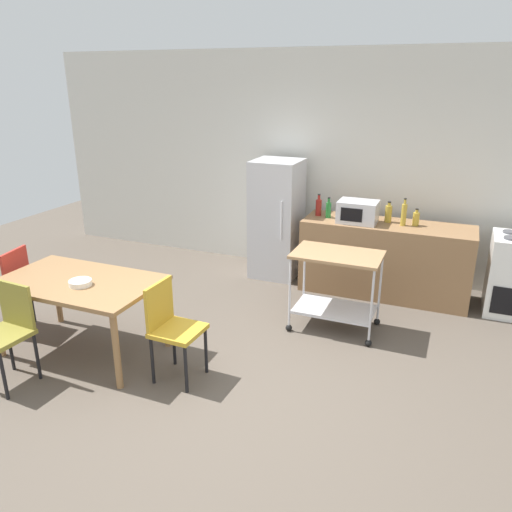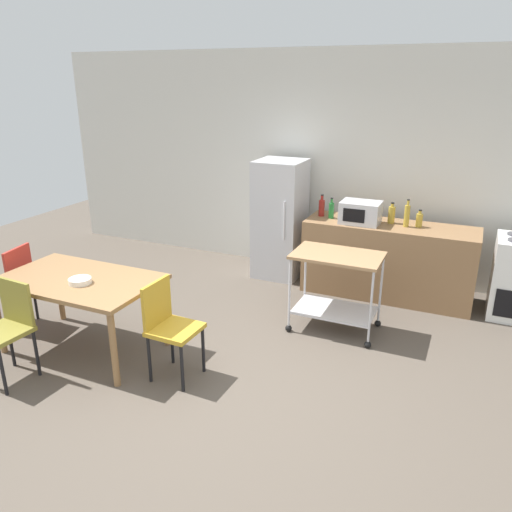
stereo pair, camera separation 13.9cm
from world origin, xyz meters
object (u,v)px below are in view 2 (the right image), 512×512
Objects in this scene: refrigerator at (280,219)px; bottle_sesame_oil at (392,214)px; bottle_wine at (419,220)px; dining_table at (79,286)px; microwave at (361,212)px; chair_mustard at (169,323)px; bottle_hot_sauce at (331,210)px; kitchen_cart at (336,279)px; bottle_soda at (407,215)px; chair_red at (12,281)px; fruit_bowl at (80,281)px; bottle_sparkling_water at (322,207)px; chair_olive at (8,324)px.

refrigerator is 6.18× the size of bottle_sesame_oil.
bottle_sesame_oil is 1.23× the size of bottle_wine.
refrigerator is 1.77m from bottle_wine.
dining_table is 3.58m from bottle_sesame_oil.
microwave is at bearing -9.49° from refrigerator.
bottle_wine is (1.73, 2.62, 0.47)m from chair_mustard.
chair_mustard is 2.71m from bottle_hot_sauce.
kitchen_cart is 1.31m from bottle_soda.
bottle_soda is at bearing 7.79° from microwave.
bottle_wine reaches higher than chair_red.
bottle_hot_sauce is at bearing -173.37° from bottle_sesame_oil.
kitchen_cart is 1.27m from bottle_hot_sauce.
chair_red is 3.26m from refrigerator.
dining_table is 1.04m from chair_red.
microwave is 2.24× the size of fruit_bowl.
chair_mustard reaches higher than fruit_bowl.
bottle_sesame_oil is at bearing 156.07° from bottle_soda.
bottle_wine is (0.66, 0.12, -0.05)m from microwave.
bottle_soda is (0.50, 1.12, 0.46)m from kitchen_cart.
microwave is at bearing -13.51° from bottle_sparkling_water.
chair_olive is at bearing -133.01° from bottle_wine.
dining_table is at bearing -136.26° from bottle_soda.
bottle_sparkling_water is at bearing 60.86° from fruit_bowl.
bottle_wine is (1.18, -0.00, -0.03)m from bottle_sparkling_water.
bottle_soda reaches higher than bottle_hot_sauce.
refrigerator is at bearing 178.05° from bottle_wine.
dining_table is 2.82m from refrigerator.
chair_red is 3.26× the size of bottle_sparkling_water.
bottle_sesame_oil reaches higher than bottle_wine.
microwave reaches higher than bottle_sesame_oil.
dining_table is 3.25m from microwave.
bottle_soda is at bearing 65.93° from kitchen_cart.
bottle_sparkling_water is (1.82, 3.21, 0.49)m from chair_olive.
refrigerator reaches higher than bottle_sparkling_water.
chair_red is 0.98× the size of kitchen_cart.
refrigerator is 7.59× the size of bottle_wine.
bottle_hot_sauce is 3.08m from fruit_bowl.
microwave is (0.52, -0.12, 0.02)m from bottle_sparkling_water.
microwave is at bearing -10.75° from bottle_hot_sauce.
kitchen_cart is at bearing -65.32° from bottle_sparkling_water.
microwave is (2.34, 3.09, 0.51)m from chair_olive.
bottle_sparkling_water is 0.85m from bottle_sesame_oil.
bottle_wine is (0.14, 0.05, -0.05)m from bottle_soda.
chair_red is at bearing 140.79° from chair_olive.
dining_table is 5.85× the size of bottle_hot_sauce.
refrigerator is 1.70× the size of kitchen_cart.
fruit_bowl is at bearing -130.98° from bottle_sesame_oil.
dining_table is at bearing -133.23° from bottle_sesame_oil.
microwave is 0.67m from bottle_wine.
bottle_sesame_oil is at bearing -26.35° from chair_mustard.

